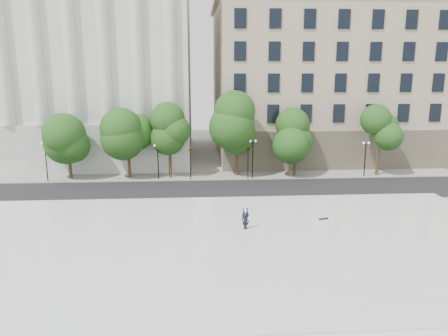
{
  "coord_description": "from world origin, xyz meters",
  "views": [
    {
      "loc": [
        -1.18,
        -25.69,
        12.37
      ],
      "look_at": [
        1.12,
        10.0,
        4.19
      ],
      "focal_mm": 35.0,
      "sensor_mm": 36.0,
      "label": 1
    }
  ],
  "objects": [
    {
      "name": "traffic_light_east",
      "position": [
        4.63,
        22.3,
        3.61
      ],
      "size": [
        0.7,
        1.59,
        4.13
      ],
      "color": "black",
      "rests_on": "ground"
    },
    {
      "name": "traffic_light_west",
      "position": [
        -1.85,
        22.3,
        3.75
      ],
      "size": [
        0.52,
        1.9,
        4.26
      ],
      "color": "black",
      "rests_on": "ground"
    },
    {
      "name": "street_trees",
      "position": [
        -0.61,
        23.66,
        5.04
      ],
      "size": [
        39.37,
        4.85,
        7.83
      ],
      "color": "#382619",
      "rests_on": "ground"
    },
    {
      "name": "far_sidewalk",
      "position": [
        0.0,
        24.0,
        0.06
      ],
      "size": [
        60.0,
        4.0,
        0.12
      ],
      "primitive_type": "cube",
      "color": "#99978D",
      "rests_on": "ground"
    },
    {
      "name": "ground",
      "position": [
        0.0,
        0.0,
        0.0
      ],
      "size": [
        160.0,
        160.0,
        0.0
      ],
      "primitive_type": "plane",
      "color": "#A7A49E",
      "rests_on": "ground"
    },
    {
      "name": "skateboard",
      "position": [
        9.02,
        7.21,
        0.49
      ],
      "size": [
        0.84,
        0.45,
        0.08
      ],
      "primitive_type": "cube",
      "rotation": [
        0.0,
        0.0,
        0.31
      ],
      "color": "black",
      "rests_on": "plaza"
    },
    {
      "name": "building_east",
      "position": [
        20.0,
        38.91,
        11.14
      ],
      "size": [
        36.0,
        26.15,
        23.0
      ],
      "color": "tan",
      "rests_on": "ground"
    },
    {
      "name": "person_lying",
      "position": [
        2.46,
        5.45,
        0.68
      ],
      "size": [
        0.7,
        1.7,
        0.45
      ],
      "primitive_type": "imported",
      "rotation": [
        -1.54,
        0.0,
        0.06
      ],
      "color": "black",
      "rests_on": "plaza"
    },
    {
      "name": "lamp_posts",
      "position": [
        -0.09,
        22.6,
        2.99
      ],
      "size": [
        36.96,
        0.28,
        4.53
      ],
      "color": "black",
      "rests_on": "ground"
    },
    {
      "name": "plaza",
      "position": [
        0.0,
        3.0,
        0.23
      ],
      "size": [
        44.0,
        22.0,
        0.45
      ],
      "primitive_type": "cube",
      "color": "silver",
      "rests_on": "ground"
    },
    {
      "name": "building_west",
      "position": [
        -17.0,
        38.57,
        12.89
      ],
      "size": [
        31.5,
        27.65,
        25.6
      ],
      "color": "silver",
      "rests_on": "ground"
    },
    {
      "name": "street",
      "position": [
        0.0,
        18.0,
        0.01
      ],
      "size": [
        60.0,
        8.0,
        0.02
      ],
      "primitive_type": "cube",
      "color": "black",
      "rests_on": "ground"
    }
  ]
}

